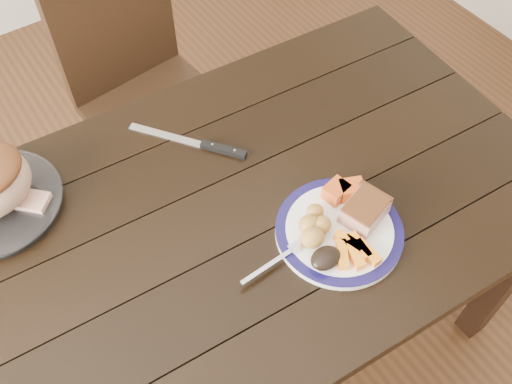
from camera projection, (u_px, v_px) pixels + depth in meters
ground at (233, 339)px, 1.92m from camera, size 4.00×4.00×0.00m
dining_table at (224, 236)px, 1.39m from camera, size 1.66×1.00×0.75m
chair_far at (142, 83)px, 1.91m from camera, size 0.47×0.47×0.93m
dinner_plate at (339, 231)px, 1.28m from camera, size 0.29×0.29×0.02m
plate_rim at (339, 229)px, 1.27m from camera, size 0.29×0.29×0.02m
pork_slice at (365, 211)px, 1.27m from camera, size 0.12×0.10×0.04m
roasted_potatoes at (314, 227)px, 1.25m from camera, size 0.10×0.10×0.05m
carrot_batons at (354, 250)px, 1.23m from camera, size 0.09×0.11×0.02m
pumpkin_wedges at (344, 191)px, 1.31m from camera, size 0.10×0.08×0.04m
dark_mushroom at (326, 258)px, 1.21m from camera, size 0.07×0.05×0.03m
fork at (280, 258)px, 1.23m from camera, size 0.18×0.03×0.00m
cut_slice at (33, 201)px, 1.31m from camera, size 0.09×0.09×0.02m
carving_knife at (209, 146)px, 1.43m from camera, size 0.21×0.27×0.01m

